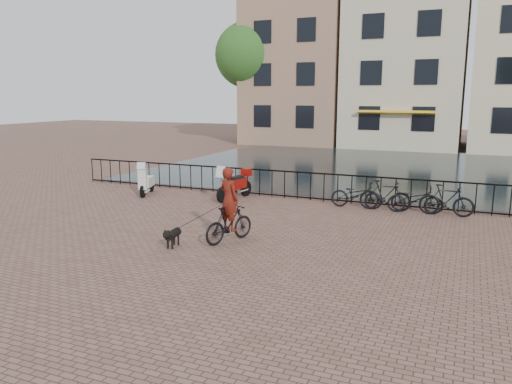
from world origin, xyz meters
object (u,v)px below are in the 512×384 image
at_px(dog, 173,237).
at_px(scooter, 147,177).
at_px(cyclist, 229,209).
at_px(motorcycle, 235,181).

height_order(dog, scooter, scooter).
xyz_separation_m(cyclist, dog, (-1.11, -0.96, -0.61)).
relative_size(motorcycle, scooter, 1.28).
bearing_deg(motorcycle, scooter, -161.26).
relative_size(dog, scooter, 0.53).
bearing_deg(scooter, dog, -68.78).
height_order(cyclist, scooter, cyclist).
bearing_deg(motorcycle, cyclist, -55.52).
xyz_separation_m(cyclist, motorcycle, (-2.20, 4.90, -0.19)).
xyz_separation_m(dog, motorcycle, (-1.10, 5.86, 0.41)).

